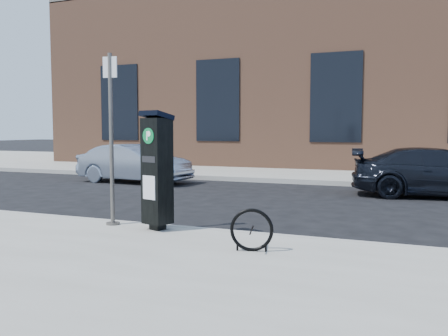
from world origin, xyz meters
The scene contains 10 objects.
ground centered at (0.00, 0.00, 0.00)m, with size 120.00×120.00×0.00m, color black.
sidewalk_far centered at (0.00, 14.00, 0.07)m, with size 60.00×12.00×0.15m, color gray.
curb_near centered at (0.00, -0.02, 0.07)m, with size 60.00×0.12×0.16m, color #9E9B93.
curb_far centered at (0.00, 8.02, 0.07)m, with size 60.00×0.12×0.16m, color #9E9B93.
building centered at (0.00, 17.00, 4.15)m, with size 28.00×10.05×8.25m.
parking_kiosk centered at (-0.87, -0.36, 1.12)m, with size 0.53×0.50×1.89m.
sign_pole centered at (-1.77, -0.30, 1.57)m, with size 0.25×0.23×2.85m.
bike_rack centered at (0.97, -1.09, 0.43)m, with size 0.57×0.18×0.57m.
car_silver centered at (-5.64, 6.41, 0.63)m, with size 1.34×3.83×1.26m, color gray.
car_dark centered at (3.53, 6.48, 0.64)m, with size 1.79×4.40×1.28m, color black.
Camera 1 is at (2.93, -6.91, 1.75)m, focal length 38.00 mm.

